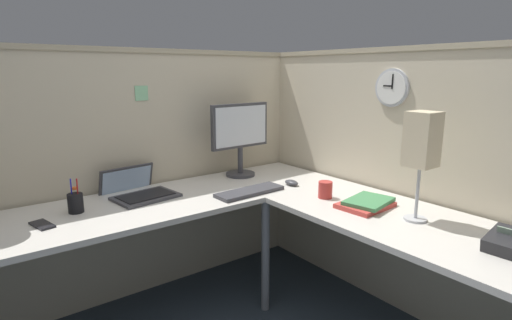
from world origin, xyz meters
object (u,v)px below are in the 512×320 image
object	(u,v)px
desk_lamp_paper	(422,143)
book_stack	(367,203)
laptop	(137,191)
coffee_mug	(325,190)
cell_phone	(42,225)
pen_cup	(76,203)
keyboard	(250,192)
monitor	(240,134)
computer_mouse	(292,183)
wall_clock	(392,88)

from	to	relation	value
desk_lamp_paper	book_stack	bearing A→B (deg)	97.19
laptop	book_stack	world-z (taller)	laptop
book_stack	coffee_mug	size ratio (longest dim) A/B	3.21
coffee_mug	cell_phone	bearing A→B (deg)	159.94
cell_phone	laptop	bearing A→B (deg)	7.81
pen_cup	coffee_mug	size ratio (longest dim) A/B	1.88
laptop	keyboard	bearing A→B (deg)	-34.90
monitor	pen_cup	world-z (taller)	monitor
computer_mouse	wall_clock	xyz separation A→B (m)	(0.38, -0.43, 0.60)
pen_cup	book_stack	size ratio (longest dim) A/B	0.58
monitor	cell_phone	distance (m)	1.33
cell_phone	wall_clock	xyz separation A→B (m)	(1.78, -0.62, 0.61)
computer_mouse	book_stack	distance (m)	0.56
pen_cup	coffee_mug	xyz separation A→B (m)	(1.20, -0.60, -0.00)
pen_cup	book_stack	bearing A→B (deg)	-34.05
pen_cup	laptop	bearing A→B (deg)	16.41
monitor	keyboard	xyz separation A→B (m)	(-0.20, -0.38, -0.28)
keyboard	cell_phone	bearing A→B (deg)	168.78
desk_lamp_paper	coffee_mug	distance (m)	0.62
computer_mouse	desk_lamp_paper	xyz separation A→B (m)	(0.07, -0.83, 0.37)
laptop	book_stack	xyz separation A→B (m)	(0.89, -0.96, -0.00)
laptop	coffee_mug	bearing A→B (deg)	-40.29
laptop	cell_phone	size ratio (longest dim) A/B	2.94
desk_lamp_paper	pen_cup	bearing A→B (deg)	139.19
book_stack	wall_clock	xyz separation A→B (m)	(0.35, 0.13, 0.60)
computer_mouse	cell_phone	distance (m)	1.41
desk_lamp_paper	computer_mouse	bearing A→B (deg)	94.59
laptop	desk_lamp_paper	distance (m)	1.58
cell_phone	wall_clock	size ratio (longest dim) A/B	0.65
keyboard	desk_lamp_paper	bearing A→B (deg)	-67.77
coffee_mug	wall_clock	distance (m)	0.71
cell_phone	wall_clock	bearing A→B (deg)	-32.20
computer_mouse	coffee_mug	bearing A→B (deg)	-94.13
coffee_mug	desk_lamp_paper	bearing A→B (deg)	-80.19
wall_clock	coffee_mug	bearing A→B (deg)	163.89
desk_lamp_paper	wall_clock	size ratio (longest dim) A/B	2.41
keyboard	desk_lamp_paper	xyz separation A→B (m)	(0.38, -0.84, 0.37)
desk_lamp_paper	coffee_mug	bearing A→B (deg)	99.81
monitor	coffee_mug	bearing A→B (deg)	-82.25
keyboard	book_stack	xyz separation A→B (m)	(0.35, -0.58, 0.01)
keyboard	coffee_mug	bearing A→B (deg)	-50.52
pen_cup	cell_phone	world-z (taller)	pen_cup
book_stack	pen_cup	bearing A→B (deg)	145.95
pen_cup	desk_lamp_paper	world-z (taller)	desk_lamp_paper
laptop	computer_mouse	bearing A→B (deg)	-24.82
laptop	wall_clock	xyz separation A→B (m)	(1.24, -0.83, 0.59)
computer_mouse	coffee_mug	size ratio (longest dim) A/B	1.08
keyboard	wall_clock	bearing A→B (deg)	-34.81
computer_mouse	desk_lamp_paper	world-z (taller)	desk_lamp_paper
laptop	coffee_mug	world-z (taller)	laptop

